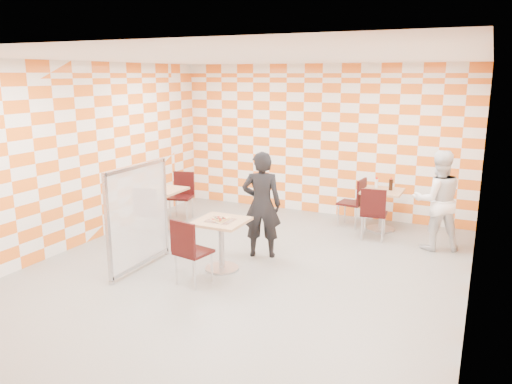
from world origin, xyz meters
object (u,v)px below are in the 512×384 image
Objects in this scene: chair_second_front at (374,210)px; soda_bottle at (391,185)px; chair_empty_near at (148,209)px; partition at (139,217)px; chair_second_side at (356,199)px; second_table at (382,203)px; man_dark at (262,205)px; chair_empty_far at (182,192)px; empty_table at (164,202)px; sport_bottle at (376,183)px; main_table at (221,236)px; chair_main_front at (189,247)px; man_white at (437,200)px.

chair_second_front is 0.80m from soda_bottle.
partition is at bearing -58.44° from chair_empty_near.
chair_second_side is 1.00× the size of chair_empty_near.
second_table is 2.60m from man_dark.
chair_second_front and chair_empty_far have the same top height.
chair_second_side is (3.18, 1.56, 0.04)m from empty_table.
partition is (0.88, -2.48, 0.25)m from chair_empty_far.
sport_bottle is (-0.14, 0.82, 0.29)m from chair_second_front.
main_table is at bearing -45.53° from chair_empty_far.
empty_table is at bearing 132.03° from chair_main_front.
soda_bottle is (3.78, 1.65, 0.34)m from empty_table.
chair_second_front is 0.56× the size of man_dark.
soda_bottle is (2.96, 3.43, 0.06)m from partition.
chair_main_front reaches higher than main_table.
chair_empty_far is (-1.86, 2.71, 0.00)m from chair_main_front.
chair_second_front is 3.92m from partition.
sport_bottle is (3.38, 2.39, 0.29)m from chair_empty_near.
sport_bottle is at bearing -57.94° from man_white.
partition is at bearing -125.17° from chair_second_side.
chair_empty_near reaches higher than second_table.
chair_empty_near is 4.15m from sport_bottle.
second_table is at bearing -56.00° from man_white.
partition reaches higher than main_table.
chair_second_front is 0.88m from sport_bottle.
chair_empty_near is 2.11m from man_dark.
man_white is (4.52, 1.59, 0.27)m from chair_empty_near.
second_table is 3.99m from empty_table.
chair_empty_near and chair_empty_far have the same top height.
chair_second_side is (1.25, 2.88, 0.04)m from main_table.
chair_empty_far is (-1.98, 2.02, 0.04)m from main_table.
empty_table is at bearing -156.42° from second_table.
main_table is 2.33m from empty_table.
chair_second_side reaches higher than empty_table.
man_white is (3.83, 2.73, 0.02)m from partition.
main_table is 3.52m from soda_bottle.
main_table is at bearing -20.50° from chair_empty_near.
sport_bottle is 0.29m from soda_bottle.
empty_table is (-3.65, -1.59, 0.00)m from second_table.
chair_empty_near is 0.57× the size of man_white.
second_table is (1.73, 2.91, 0.00)m from main_table.
main_table is 0.48× the size of partition.
partition is at bearing 22.62° from man_dark.
second_table is 0.81× the size of chair_second_front.
partition reaches higher than chair_second_side.
man_dark reaches higher than second_table.
chair_second_front is (1.72, 2.25, 0.04)m from main_table.
main_table is at bearing -34.38° from empty_table.
empty_table is at bearing -32.67° from man_dark.
man_white reaches higher than empty_table.
chair_empty_far is (-3.23, -0.86, 0.00)m from chair_second_side.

